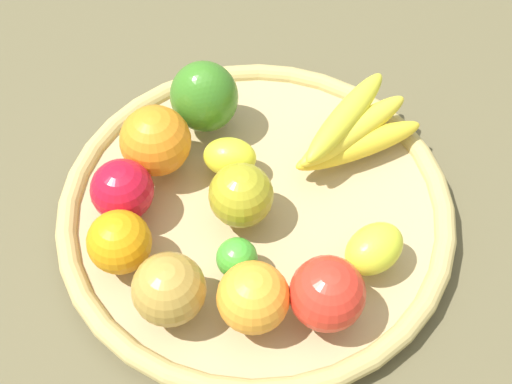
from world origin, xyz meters
TOP-DOWN VIEW (x-y plane):
  - ground_plane at (0.00, 0.00)m, footprint 2.40×2.40m
  - basket at (0.00, 0.00)m, footprint 0.47×0.47m
  - apple_1 at (-0.02, -0.00)m, footprint 0.10×0.10m
  - bell_pepper at (0.04, 0.13)m, footprint 0.11×0.11m
  - banana_bunch at (0.14, -0.02)m, footprint 0.17×0.10m
  - apple_2 at (-0.04, -0.15)m, footprint 0.09×0.09m
  - lemon_1 at (0.04, -0.14)m, footprint 0.08×0.06m
  - apple_3 at (-0.16, -0.04)m, footprint 0.09×0.09m
  - orange_0 at (-0.10, -0.10)m, footprint 0.11×0.11m
  - orange_1 at (-0.04, 0.12)m, footprint 0.12×0.12m
  - apple_0 at (-0.11, 0.10)m, footprint 0.09×0.09m
  - lemon_0 at (0.01, 0.06)m, footprint 0.08×0.08m
  - orange_2 at (-0.16, 0.05)m, footprint 0.08×0.08m
  - lime_0 at (-0.08, -0.05)m, footprint 0.06×0.06m

SIDE VIEW (x-z plane):
  - ground_plane at x=0.00m, z-range 0.00..0.00m
  - basket at x=0.00m, z-range 0.00..0.04m
  - lime_0 at x=-0.08m, z-range 0.04..0.08m
  - lemon_0 at x=0.01m, z-range 0.04..0.08m
  - lemon_1 at x=0.04m, z-range 0.04..0.09m
  - banana_bunch at x=0.14m, z-range 0.04..0.10m
  - orange_2 at x=-0.16m, z-range 0.04..0.11m
  - apple_0 at x=-0.11m, z-range 0.04..0.11m
  - apple_1 at x=-0.02m, z-range 0.04..0.11m
  - orange_0 at x=-0.10m, z-range 0.04..0.11m
  - apple_3 at x=-0.16m, z-range 0.04..0.11m
  - apple_2 at x=-0.04m, z-range 0.04..0.11m
  - orange_1 at x=-0.04m, z-range 0.04..0.12m
  - bell_pepper at x=0.04m, z-range 0.04..0.13m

